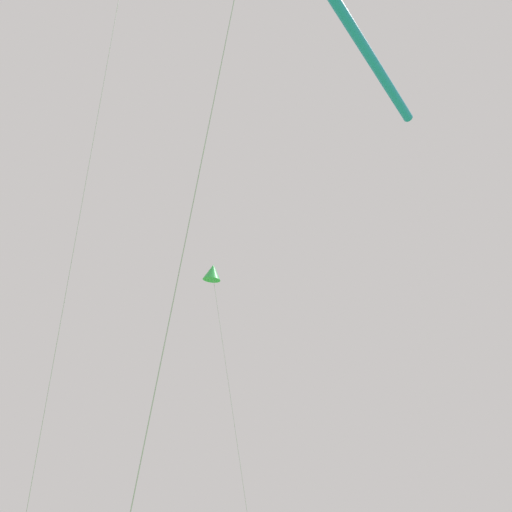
{
  "coord_description": "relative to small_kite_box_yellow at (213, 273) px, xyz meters",
  "views": [
    {
      "loc": [
        -10.85,
        4.51,
        1.35
      ],
      "look_at": [
        -1.85,
        9.16,
        6.86
      ],
      "focal_mm": 37.99,
      "sensor_mm": 36.0,
      "label": 1
    }
  ],
  "objects": [
    {
      "name": "small_kite_box_yellow",
      "position": [
        0.0,
        0.0,
        0.0
      ],
      "size": [
        1.12,
        2.65,
        12.62
      ],
      "rotation": [
        0.0,
        0.0,
        -0.48
      ],
      "color": "green",
      "rests_on": "ground"
    }
  ]
}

